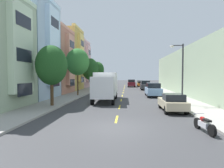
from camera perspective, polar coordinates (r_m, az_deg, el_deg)
The scene contains 24 objects.
ground_plane at distance 40.95m, azimuth 3.58°, elevation -1.60°, with size 160.00×160.00×0.00m, color #38383A.
sidewalk_left at distance 39.72m, azimuth -6.77°, elevation -1.64°, with size 3.20×120.00×0.14m, color #99968E.
sidewalk_right at distance 39.47m, azimuth 13.89°, elevation -1.73°, with size 3.20×120.00×0.14m, color #99968E.
lane_centerline_dashes at distance 35.47m, azimuth 3.42°, elevation -2.24°, with size 0.14×47.20×0.01m.
townhouse_second_powder_blue at distance 27.30m, azimuth -27.74°, elevation 8.76°, with size 10.87×6.94×12.52m.
townhouse_third_terracotta at distance 33.87m, azimuth -22.56°, elevation 5.99°, with size 12.75×6.94×10.64m.
townhouse_fourth_mustard at distance 40.57m, azimuth -18.47°, elevation 6.69°, with size 13.57×6.94×12.38m.
townhouse_fifth_rose at distance 46.98m, azimuth -14.38°, elevation 5.43°, with size 12.43×6.94×11.17m.
apartment_block_opposite at distance 33.47m, azimuth 27.47°, elevation 3.18°, with size 10.00×36.00×7.00m, color #99AD8E.
street_tree_nearest at distance 18.83m, azimuth -17.69°, elevation 5.34°, with size 2.94×2.94×5.68m.
street_tree_second at distance 27.83m, azimuth -10.30°, elevation 6.53°, with size 3.35×3.35×6.71m.
street_tree_third at distance 36.96m, azimuth -6.53°, elevation 4.41°, with size 3.14×3.14×6.15m.
street_tree_farthest at distance 46.24m, azimuth -4.27°, elevation 4.34°, with size 3.00×3.00×6.14m.
street_lamp at distance 19.73m, azimuth 19.97°, elevation 4.27°, with size 1.35×0.28×5.91m.
delivery_box_truck at distance 22.53m, azimuth -1.83°, elevation -0.19°, with size 2.50×8.15×3.32m.
parked_hatchback_silver at distance 41.96m, azimuth -2.43°, elevation -0.46°, with size 1.78×4.02×1.50m.
parked_hatchback_forest at distance 56.90m, azimuth 8.36°, elevation 0.31°, with size 1.80×4.03×1.50m.
parked_suv_sky at distance 27.57m, azimuth 12.22°, elevation -1.63°, with size 1.99×4.81×1.93m.
parked_suv_charcoal at distance 40.41m, azimuth 9.94°, elevation -0.29°, with size 2.03×4.83×1.93m.
parked_sedan_orange at distance 51.46m, azimuth 8.64°, elevation 0.06°, with size 1.83×4.51×1.43m.
parked_hatchback_champagne at distance 16.58m, azimuth 17.69°, elevation -5.27°, with size 1.75×4.00×1.50m.
parked_hatchback_teal at distance 64.94m, azimuth 0.04°, elevation 0.62°, with size 1.86×4.05×1.50m.
moving_burgundy_sedan at distance 50.01m, azimuth 5.83°, elevation 0.28°, with size 1.95×4.80×1.93m.
parked_motorcycle at distance 11.27m, azimuth 25.93°, elevation -10.89°, with size 0.62×2.05×0.90m.
Camera 1 is at (0.71, -10.84, 2.99)m, focal length 30.46 mm.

